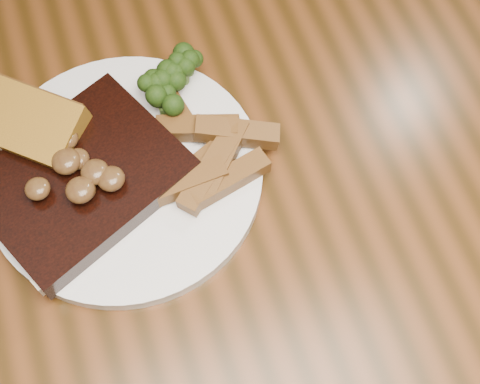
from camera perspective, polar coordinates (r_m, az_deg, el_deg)
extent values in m
plane|color=#3A1F0D|center=(1.37, 0.93, -14.29)|extent=(4.50, 4.50, 0.00)
cube|color=#4D280F|center=(0.67, 1.83, -2.29)|extent=(1.60, 0.90, 0.04)
cylinder|color=black|center=(1.37, 5.96, 8.23)|extent=(0.04, 0.04, 0.43)
cylinder|color=black|center=(1.35, -8.91, 5.98)|extent=(0.04, 0.04, 0.43)
cylinder|color=silver|center=(0.67, -9.76, 1.47)|extent=(0.31, 0.31, 0.01)
cube|color=black|center=(0.66, -13.40, 1.00)|extent=(0.23, 0.21, 0.03)
cube|color=beige|center=(0.63, -12.03, -4.09)|extent=(0.13, 0.07, 0.02)
cube|color=#9C6C1C|center=(0.70, -17.76, 4.95)|extent=(0.13, 0.13, 0.03)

